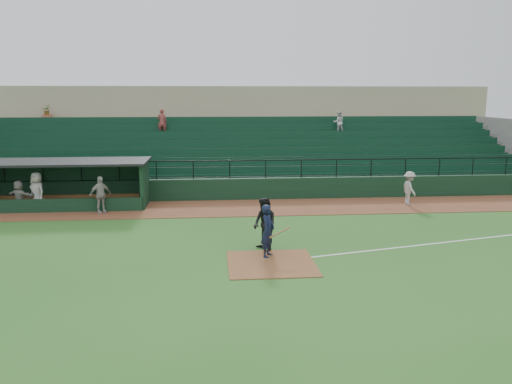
{
  "coord_description": "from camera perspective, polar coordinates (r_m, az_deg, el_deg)",
  "views": [
    {
      "loc": [
        -2.01,
        -17.8,
        5.71
      ],
      "look_at": [
        0.0,
        5.0,
        1.4
      ],
      "focal_mm": 35.93,
      "sensor_mm": 36.0,
      "label": 1
    }
  ],
  "objects": [
    {
      "name": "umpire",
      "position": [
        19.04,
        0.97,
        -3.65
      ],
      "size": [
        1.12,
        1.21,
        2.01
      ],
      "primitive_type": "imported",
      "rotation": [
        0.0,
        0.0,
        -1.1
      ],
      "color": "black",
      "rests_on": "ground"
    },
    {
      "name": "ground",
      "position": [
        18.8,
        1.35,
        -7.02
      ],
      "size": [
        90.0,
        90.0,
        0.0
      ],
      "primitive_type": "plane",
      "color": "#27591D",
      "rests_on": "ground"
    },
    {
      "name": "dugout",
      "position": [
        28.77,
        -20.59,
        1.23
      ],
      "size": [
        8.9,
        3.2,
        2.42
      ],
      "color": "black",
      "rests_on": "ground"
    },
    {
      "name": "home_plate_dirt",
      "position": [
        17.85,
        1.71,
        -7.94
      ],
      "size": [
        3.0,
        3.0,
        0.03
      ],
      "primitive_type": "cube",
      "color": "brown",
      "rests_on": "ground"
    },
    {
      "name": "stadium_structure",
      "position": [
        34.48,
        -1.68,
        4.99
      ],
      "size": [
        38.0,
        13.08,
        6.4
      ],
      "color": "black",
      "rests_on": "ground"
    },
    {
      "name": "batter_at_plate",
      "position": [
        18.32,
        1.33,
        -4.37
      ],
      "size": [
        1.14,
        0.82,
        1.92
      ],
      "color": "black",
      "rests_on": "ground"
    },
    {
      "name": "dugout_player_a",
      "position": [
        26.2,
        -16.95,
        -0.29
      ],
      "size": [
        1.14,
        0.96,
        1.82
      ],
      "primitive_type": "imported",
      "rotation": [
        0.0,
        0.0,
        0.58
      ],
      "color": "#A7A19C",
      "rests_on": "warning_track"
    },
    {
      "name": "dugout_player_c",
      "position": [
        27.97,
        -24.85,
        -0.41
      ],
      "size": [
        1.52,
        1.0,
        1.57
      ],
      "primitive_type": "imported",
      "rotation": [
        0.0,
        0.0,
        2.74
      ],
      "color": "gray",
      "rests_on": "warning_track"
    },
    {
      "name": "runner",
      "position": [
        28.17,
        16.7,
        0.42
      ],
      "size": [
        0.75,
        1.2,
        1.78
      ],
      "primitive_type": "imported",
      "rotation": [
        0.0,
        0.0,
        1.65
      ],
      "color": "#A7A19C",
      "rests_on": "warning_track"
    },
    {
      "name": "warning_track",
      "position": [
        26.5,
        -0.57,
        -1.75
      ],
      "size": [
        40.0,
        4.0,
        0.03
      ],
      "primitive_type": "cube",
      "color": "brown",
      "rests_on": "ground"
    },
    {
      "name": "dugout_player_b",
      "position": [
        27.77,
        -23.17,
        0.05
      ],
      "size": [
        1.14,
        1.08,
        1.96
      ],
      "primitive_type": "imported",
      "rotation": [
        0.0,
        0.0,
        -0.67
      ],
      "color": "#A7A09C",
      "rests_on": "warning_track"
    },
    {
      "name": "foul_line",
      "position": [
        22.22,
        22.03,
        -5.01
      ],
      "size": [
        17.49,
        4.44,
        0.01
      ],
      "primitive_type": "cube",
      "rotation": [
        0.0,
        0.0,
        0.24
      ],
      "color": "white",
      "rests_on": "ground"
    }
  ]
}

